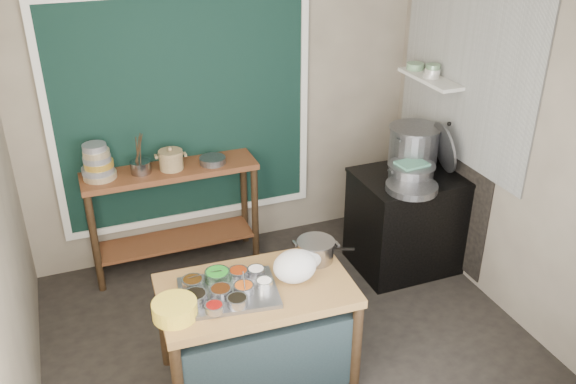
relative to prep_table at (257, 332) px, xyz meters
name	(u,v)px	position (x,y,z in m)	size (l,w,h in m)	color
floor	(286,338)	(0.32, 0.30, -0.39)	(3.50, 3.00, 0.02)	black
back_wall	(223,100)	(0.32, 1.81, 1.02)	(3.50, 0.02, 2.80)	gray
right_wall	(506,134)	(2.08, 0.30, 1.02)	(0.02, 3.00, 2.80)	gray
curtain_panel	(185,112)	(-0.03, 1.77, 0.98)	(2.10, 0.02, 1.90)	black
curtain_frame	(185,113)	(-0.03, 1.76, 0.98)	(2.22, 0.03, 2.02)	beige
tile_panel	(466,57)	(2.06, 0.85, 1.48)	(0.02, 1.70, 1.70)	#B2B2AA
soot_patch	(443,182)	(2.06, 0.95, 0.32)	(0.01, 1.30, 1.30)	black
wall_shelf	(430,79)	(1.95, 1.15, 1.23)	(0.22, 0.70, 0.03)	beige
prep_table	(257,332)	(0.00, 0.00, 0.00)	(1.25, 0.72, 0.75)	olive
back_counter	(174,217)	(-0.23, 1.58, 0.10)	(1.45, 0.40, 0.95)	brown
stove_block	(408,222)	(1.67, 0.85, 0.05)	(0.90, 0.68, 0.85)	black
stove_top	(412,177)	(1.67, 0.85, 0.49)	(0.92, 0.69, 0.03)	black
condiment_tray	(228,292)	(-0.19, -0.01, 0.39)	(0.61, 0.44, 0.03)	gray
condiment_bowls	(224,286)	(-0.21, 0.01, 0.43)	(0.57, 0.45, 0.07)	gray
yellow_basin	(175,309)	(-0.55, -0.11, 0.43)	(0.27, 0.27, 0.10)	gold
saucepan	(316,250)	(0.49, 0.16, 0.45)	(0.27, 0.27, 0.15)	gray
plastic_bag_a	(295,266)	(0.26, -0.02, 0.48)	(0.29, 0.24, 0.22)	white
plastic_bag_b	(308,258)	(0.40, 0.09, 0.45)	(0.20, 0.17, 0.15)	white
bowl_stack	(98,163)	(-0.79, 1.59, 0.71)	(0.26, 0.26, 0.30)	tan
utensil_cup	(141,167)	(-0.46, 1.57, 0.63)	(0.17, 0.17, 0.10)	gray
ceramic_crock	(171,161)	(-0.21, 1.56, 0.65)	(0.21, 0.21, 0.14)	olive
wide_bowl	(213,160)	(0.13, 1.54, 0.60)	(0.22, 0.22, 0.06)	gray
stock_pot	(413,146)	(1.78, 1.03, 0.68)	(0.45, 0.45, 0.35)	gray
pot_lid	(444,147)	(1.95, 0.84, 0.72)	(0.44, 0.44, 0.02)	gray
steamer	(411,172)	(1.62, 0.80, 0.57)	(0.40, 0.40, 0.13)	gray
green_cloth	(412,164)	(1.62, 0.80, 0.64)	(0.24, 0.19, 0.02)	#589C74
shallow_pan	(412,187)	(1.52, 0.62, 0.53)	(0.42, 0.42, 0.05)	gray
shelf_bowl_stack	(432,71)	(1.95, 1.14, 1.29)	(0.14, 0.14, 0.11)	silver
shelf_bowl_green	(415,66)	(1.95, 1.40, 1.27)	(0.15, 0.15, 0.05)	gray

